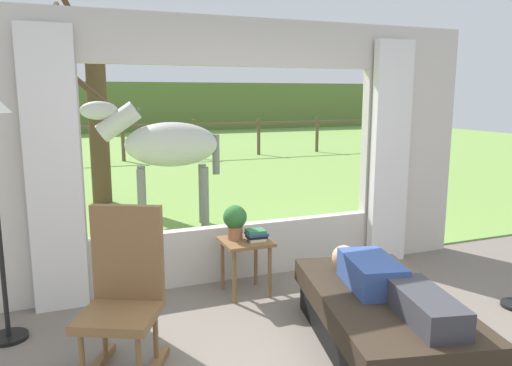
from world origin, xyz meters
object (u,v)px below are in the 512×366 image
at_px(potted_plant, 235,220).
at_px(horse, 165,146).
at_px(book_stack, 256,235).
at_px(reclining_person, 387,283).
at_px(rocking_chair, 124,294).
at_px(pasture_tree, 94,107).
at_px(side_table, 246,250).
at_px(recliner_sofa, 381,320).

height_order(potted_plant, horse, horse).
bearing_deg(book_stack, horse, 96.45).
bearing_deg(reclining_person, potted_plant, 127.31).
xyz_separation_m(potted_plant, book_stack, (0.17, -0.12, -0.13)).
bearing_deg(rocking_chair, pasture_tree, 114.24).
bearing_deg(potted_plant, side_table, -36.87).
bearing_deg(reclining_person, horse, 114.22).
xyz_separation_m(recliner_sofa, rocking_chair, (-1.77, 0.39, 0.33)).
height_order(rocking_chair, potted_plant, rocking_chair).
distance_m(potted_plant, pasture_tree, 4.62).
bearing_deg(rocking_chair, horse, 100.67).
bearing_deg(recliner_sofa, book_stack, 123.77).
distance_m(side_table, book_stack, 0.18).
relative_size(side_table, potted_plant, 1.63).
distance_m(reclining_person, rocking_chair, 1.82).
height_order(recliner_sofa, rocking_chair, rocking_chair).
bearing_deg(reclining_person, pasture_tree, 117.58).
relative_size(recliner_sofa, side_table, 3.58).
bearing_deg(rocking_chair, side_table, 64.39).
xyz_separation_m(recliner_sofa, book_stack, (-0.48, 1.26, 0.36)).
bearing_deg(book_stack, recliner_sofa, -69.26).
relative_size(recliner_sofa, horse, 1.02).
height_order(recliner_sofa, horse, horse).
relative_size(potted_plant, horse, 0.18).
xyz_separation_m(horse, pasture_tree, (-0.75, 1.98, 0.48)).
bearing_deg(reclining_person, rocking_chair, 179.08).
height_order(side_table, horse, horse).
distance_m(side_table, pasture_tree, 4.75).
relative_size(recliner_sofa, pasture_tree, 0.55).
distance_m(recliner_sofa, pasture_tree, 6.17).
bearing_deg(book_stack, side_table, 147.15).
height_order(horse, pasture_tree, pasture_tree).
bearing_deg(horse, recliner_sofa, -158.61).
bearing_deg(rocking_chair, potted_plant, 68.08).
distance_m(reclining_person, book_stack, 1.40).
distance_m(side_table, potted_plant, 0.29).
bearing_deg(pasture_tree, recliner_sofa, -75.33).
xyz_separation_m(reclining_person, side_table, (-0.56, 1.37, -0.10)).
distance_m(reclining_person, horse, 4.01).
distance_m(reclining_person, potted_plant, 1.57).
height_order(rocking_chair, book_stack, rocking_chair).
relative_size(rocking_chair, book_stack, 5.62).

